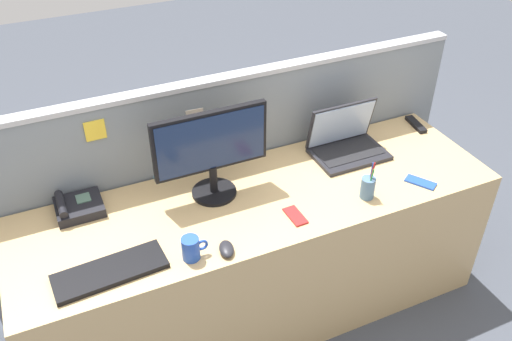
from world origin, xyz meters
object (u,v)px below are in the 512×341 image
at_px(desktop_monitor, 211,148).
at_px(pen_cup, 368,187).
at_px(tv_remote, 416,124).
at_px(cell_phone_red_case, 295,216).
at_px(keyboard_main, 110,271).
at_px(computer_mouse_right_hand, 227,249).
at_px(laptop, 346,141).
at_px(desk_phone, 77,207).
at_px(coffee_mug, 191,248).
at_px(cell_phone_blue_case, 421,182).

distance_m(desktop_monitor, pen_cup, 0.73).
bearing_deg(tv_remote, cell_phone_red_case, -148.78).
bearing_deg(pen_cup, keyboard_main, 179.68).
distance_m(desktop_monitor, computer_mouse_right_hand, 0.46).
relative_size(keyboard_main, computer_mouse_right_hand, 4.37).
distance_m(laptop, pen_cup, 0.38).
xyz_separation_m(desk_phone, keyboard_main, (0.05, -0.43, -0.02)).
relative_size(computer_mouse_right_hand, tv_remote, 0.59).
relative_size(pen_cup, coffee_mug, 1.73).
height_order(desktop_monitor, desk_phone, desktop_monitor).
xyz_separation_m(laptop, tv_remote, (0.50, 0.06, -0.06)).
relative_size(cell_phone_blue_case, tv_remote, 0.84).
height_order(laptop, keyboard_main, laptop).
bearing_deg(computer_mouse_right_hand, cell_phone_red_case, 24.96).
bearing_deg(keyboard_main, coffee_mug, -12.29).
bearing_deg(laptop, desk_phone, 176.73).
distance_m(laptop, cell_phone_red_case, 0.59).
bearing_deg(desktop_monitor, cell_phone_red_case, -49.35).
relative_size(keyboard_main, cell_phone_red_case, 3.36).
height_order(desktop_monitor, pen_cup, desktop_monitor).
bearing_deg(tv_remote, cell_phone_blue_case, -116.98).
bearing_deg(tv_remote, laptop, -165.22).
bearing_deg(pen_cup, desk_phone, 160.30).
bearing_deg(cell_phone_blue_case, coffee_mug, 148.51).
height_order(computer_mouse_right_hand, cell_phone_blue_case, computer_mouse_right_hand).
distance_m(computer_mouse_right_hand, tv_remote, 1.42).
xyz_separation_m(desk_phone, tv_remote, (1.84, -0.02, -0.02)).
xyz_separation_m(laptop, cell_phone_blue_case, (0.19, -0.38, -0.06)).
relative_size(cell_phone_red_case, coffee_mug, 1.18).
xyz_separation_m(desk_phone, pen_cup, (1.23, -0.44, 0.03)).
bearing_deg(coffee_mug, cell_phone_red_case, 6.12).
relative_size(computer_mouse_right_hand, cell_phone_red_case, 0.77).
relative_size(desk_phone, cell_phone_red_case, 1.56).
xyz_separation_m(keyboard_main, cell_phone_red_case, (0.82, 0.00, -0.01)).
bearing_deg(cell_phone_blue_case, keyboard_main, 146.33).
bearing_deg(laptop, cell_phone_red_case, -143.20).
distance_m(cell_phone_red_case, tv_remote, 1.05).
xyz_separation_m(keyboard_main, computer_mouse_right_hand, (0.46, -0.08, 0.01)).
relative_size(cell_phone_red_case, tv_remote, 0.77).
relative_size(laptop, coffee_mug, 3.36).
relative_size(desktop_monitor, cell_phone_red_case, 4.04).
bearing_deg(computer_mouse_right_hand, coffee_mug, -178.44).
bearing_deg(keyboard_main, pen_cup, -3.85).
relative_size(desk_phone, tv_remote, 1.20).
height_order(laptop, computer_mouse_right_hand, laptop).
relative_size(desktop_monitor, cell_phone_blue_case, 3.69).
bearing_deg(computer_mouse_right_hand, pen_cup, 17.84).
xyz_separation_m(keyboard_main, cell_phone_blue_case, (1.48, -0.02, -0.01)).
bearing_deg(tv_remote, computer_mouse_right_hand, -151.46).
xyz_separation_m(desktop_monitor, coffee_mug, (-0.23, -0.36, -0.20)).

